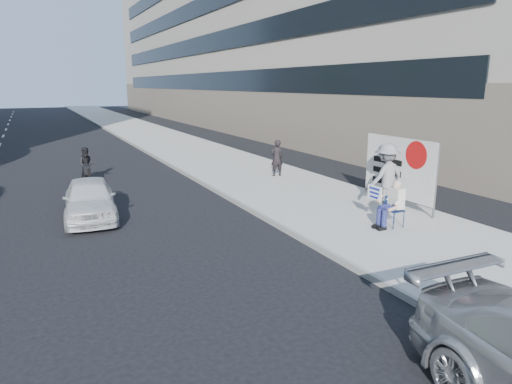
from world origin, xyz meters
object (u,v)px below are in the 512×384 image
seated_protester (391,201)px  motorcycle (87,166)px  jogger (386,176)px  white_sedan_near (90,199)px  protest_banner (399,168)px  pedestrian_woman (277,158)px

seated_protester → motorcycle: size_ratio=0.64×
jogger → white_sedan_near: size_ratio=0.57×
jogger → seated_protester: bearing=47.1°
seated_protester → protest_banner: bearing=42.7°
motorcycle → seated_protester: bearing=-53.3°
seated_protester → pedestrian_woman: size_ratio=0.85×
jogger → pedestrian_woman: bearing=-90.8°
protest_banner → motorcycle: size_ratio=1.49×
pedestrian_woman → protest_banner: bearing=101.6°
white_sedan_near → motorcycle: (0.58, 5.79, 0.02)m
jogger → protest_banner: bearing=177.8°
seated_protester → motorcycle: 12.64m
seated_protester → protest_banner: 2.37m
seated_protester → motorcycle: bearing=121.5°
jogger → motorcycle: size_ratio=1.00×
pedestrian_woman → motorcycle: 7.92m
seated_protester → jogger: (1.18, 1.54, 0.30)m
seated_protester → jogger: bearing=52.6°
seated_protester → protest_banner: size_ratio=0.43×
jogger → white_sedan_near: bearing=-27.9°
seated_protester → jogger: 1.96m
motorcycle → white_sedan_near: bearing=-90.5°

